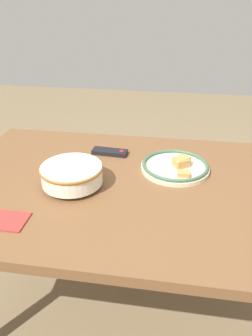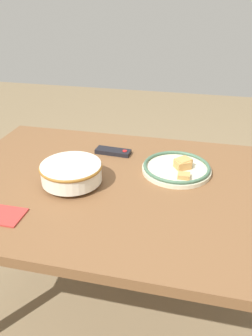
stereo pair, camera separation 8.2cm
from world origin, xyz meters
name	(u,v)px [view 1 (the left image)]	position (x,y,z in m)	size (l,w,h in m)	color
ground_plane	(129,305)	(0.00, 0.00, 0.00)	(8.00, 8.00, 0.00)	#7F6B4C
dining_table	(129,199)	(0.00, 0.00, 0.66)	(1.50, 0.97, 0.73)	brown
noodle_bowl	(72,174)	(-0.22, -0.05, 0.79)	(0.25, 0.25, 0.09)	silver
food_plate	(176,166)	(0.18, 0.15, 0.75)	(0.30, 0.30, 0.06)	beige
tv_remote	(110,152)	(-0.13, 0.26, 0.74)	(0.17, 0.07, 0.02)	black
folded_napkin	(5,220)	(-0.38, -0.31, 0.74)	(0.15, 0.11, 0.01)	#B2332D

